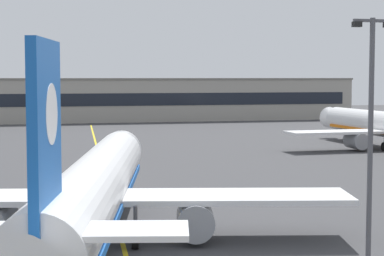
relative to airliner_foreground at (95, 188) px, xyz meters
name	(u,v)px	position (x,y,z in m)	size (l,w,h in m)	color
taxiway_centreline	(111,200)	(2.69, 14.19, -3.37)	(0.30, 180.00, 0.01)	yellow
airliner_foreground	(95,188)	(0.00, 0.00, 0.00)	(32.28, 41.12, 11.65)	white
apron_lamp_post	(370,139)	(13.64, -9.30, 3.58)	(2.24, 0.90, 13.29)	#515156
safety_cone_by_nose_gear	(78,192)	(0.17, 17.14, -3.11)	(0.44, 0.44, 0.55)	orange
terminal_building	(95,100)	(11.44, 115.59, 1.62)	(123.15, 12.40, 9.96)	#9E998E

